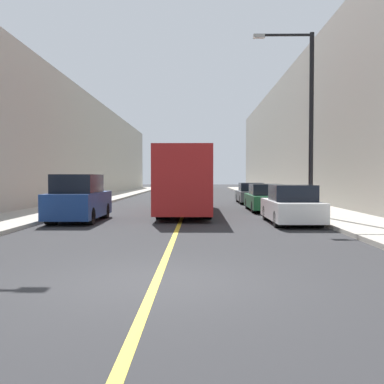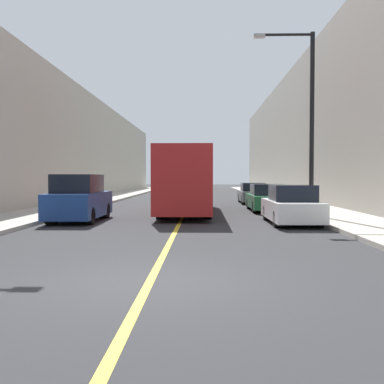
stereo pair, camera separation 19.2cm
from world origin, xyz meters
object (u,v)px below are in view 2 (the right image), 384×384
at_px(car_right_mid, 266,199).
at_px(parked_suv_left, 79,200).
at_px(car_right_far, 252,194).
at_px(street_lamp_right, 307,112).
at_px(car_right_near, 291,206).
at_px(bus, 187,180).

bearing_deg(car_right_mid, parked_suv_left, -145.96).
xyz_separation_m(car_right_mid, car_right_far, (0.04, 7.02, -0.02)).
height_order(car_right_far, street_lamp_right, street_lamp_right).
bearing_deg(car_right_near, street_lamp_right, 64.44).
distance_m(parked_suv_left, car_right_mid, 10.39).
bearing_deg(bus, car_right_near, -51.21).
bearing_deg(car_right_far, car_right_mid, -90.31).
relative_size(car_right_near, car_right_mid, 0.94).
relative_size(bus, street_lamp_right, 1.39).
bearing_deg(street_lamp_right, car_right_far, 95.79).
xyz_separation_m(parked_suv_left, car_right_near, (8.69, -0.82, -0.21)).
height_order(bus, car_right_near, bus).
height_order(car_right_near, car_right_far, car_right_near).
relative_size(parked_suv_left, car_right_mid, 0.94).
bearing_deg(car_right_far, car_right_near, -89.81).
distance_m(bus, street_lamp_right, 6.95).
distance_m(car_right_mid, car_right_far, 7.02).
bearing_deg(parked_suv_left, bus, 46.40).
xyz_separation_m(bus, street_lamp_right, (5.44, -3.08, 3.04)).
bearing_deg(street_lamp_right, bus, 150.49).
xyz_separation_m(car_right_near, street_lamp_right, (1.11, 2.31, 4.05)).
xyz_separation_m(parked_suv_left, street_lamp_right, (9.80, 1.49, 3.85)).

